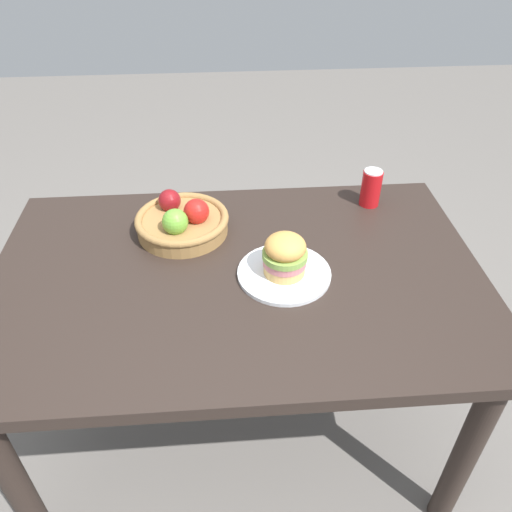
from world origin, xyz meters
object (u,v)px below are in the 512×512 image
at_px(plate, 284,273).
at_px(soda_can, 371,188).
at_px(sandwich, 285,255).
at_px(fruit_basket, 182,221).

height_order(plate, soda_can, soda_can).
bearing_deg(sandwich, plate, 176.42).
relative_size(plate, fruit_basket, 0.91).
bearing_deg(fruit_basket, plate, -38.45).
bearing_deg(soda_can, plate, -133.45).
bearing_deg(plate, fruit_basket, 141.55).
xyz_separation_m(sandwich, fruit_basket, (-0.29, 0.23, -0.03)).
relative_size(plate, sandwich, 2.11).
relative_size(plate, soda_can, 2.09).
height_order(sandwich, soda_can, sandwich).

